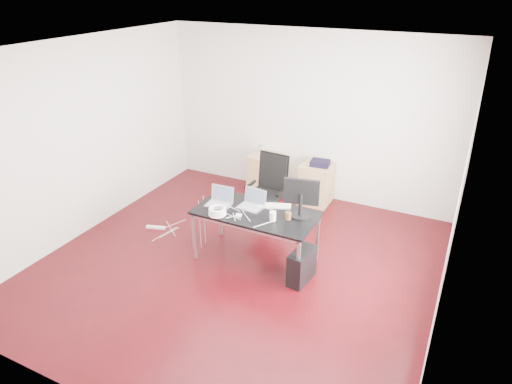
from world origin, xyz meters
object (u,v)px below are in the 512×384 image
at_px(desk, 256,216).
at_px(pc_tower, 302,266).
at_px(office_chair, 268,187).
at_px(filing_cabinet_left, 265,174).
at_px(filing_cabinet_right, 316,183).

distance_m(desk, pc_tower, 0.88).
bearing_deg(office_chair, desk, -70.07).
bearing_deg(office_chair, filing_cabinet_left, 122.05).
xyz_separation_m(filing_cabinet_right, pc_tower, (0.59, -2.18, -0.13)).
height_order(office_chair, filing_cabinet_right, office_chair).
distance_m(office_chair, filing_cabinet_right, 1.10).
relative_size(office_chair, filing_cabinet_right, 1.54).
height_order(desk, filing_cabinet_left, desk).
bearing_deg(filing_cabinet_right, pc_tower, -74.92).
height_order(filing_cabinet_right, pc_tower, filing_cabinet_right).
bearing_deg(filing_cabinet_right, office_chair, -113.89).
relative_size(desk, office_chair, 1.48).
bearing_deg(pc_tower, filing_cabinet_left, 132.11).
height_order(office_chair, pc_tower, office_chair).
distance_m(desk, office_chair, 1.06).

